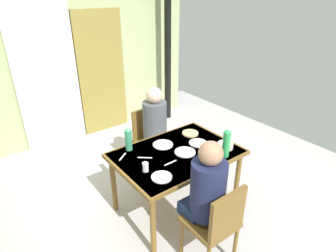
{
  "coord_description": "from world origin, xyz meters",
  "views": [
    {
      "loc": [
        -1.34,
        -2.14,
        2.28
      ],
      "look_at": [
        0.29,
        0.01,
        0.97
      ],
      "focal_mm": 30.52,
      "sensor_mm": 36.0,
      "label": 1
    }
  ],
  "objects_px": {
    "chair_far_diner": "(150,137)",
    "person_near_diner": "(207,188)",
    "water_bottle_green_near": "(226,144)",
    "chair_near_diner": "(216,223)",
    "water_bottle_green_far": "(128,139)",
    "person_far_diner": "(155,121)",
    "dining_table": "(177,158)",
    "serving_bowl_center": "(225,146)"
  },
  "relations": [
    {
      "from": "chair_far_diner",
      "to": "water_bottle_green_near",
      "type": "bearing_deg",
      "value": 97.56
    },
    {
      "from": "person_near_diner",
      "to": "water_bottle_green_far",
      "type": "distance_m",
      "value": 1.03
    },
    {
      "from": "person_near_diner",
      "to": "water_bottle_green_near",
      "type": "relative_size",
      "value": 2.46
    },
    {
      "from": "dining_table",
      "to": "person_far_diner",
      "type": "relative_size",
      "value": 1.67
    },
    {
      "from": "dining_table",
      "to": "person_far_diner",
      "type": "height_order",
      "value": "person_far_diner"
    },
    {
      "from": "chair_near_diner",
      "to": "chair_far_diner",
      "type": "xyz_separation_m",
      "value": [
        0.41,
        1.61,
        0.0
      ]
    },
    {
      "from": "chair_near_diner",
      "to": "water_bottle_green_far",
      "type": "distance_m",
      "value": 1.22
    },
    {
      "from": "water_bottle_green_far",
      "to": "chair_near_diner",
      "type": "bearing_deg",
      "value": -82.46
    },
    {
      "from": "person_near_diner",
      "to": "chair_near_diner",
      "type": "bearing_deg",
      "value": -90.0
    },
    {
      "from": "dining_table",
      "to": "chair_far_diner",
      "type": "distance_m",
      "value": 0.84
    },
    {
      "from": "chair_near_diner",
      "to": "person_near_diner",
      "type": "height_order",
      "value": "person_near_diner"
    },
    {
      "from": "person_near_diner",
      "to": "person_far_diner",
      "type": "distance_m",
      "value": 1.39
    },
    {
      "from": "person_far_diner",
      "to": "water_bottle_green_near",
      "type": "relative_size",
      "value": 2.46
    },
    {
      "from": "chair_near_diner",
      "to": "water_bottle_green_far",
      "type": "xyz_separation_m",
      "value": [
        -0.15,
        1.16,
        0.35
      ]
    },
    {
      "from": "person_far_diner",
      "to": "water_bottle_green_near",
      "type": "xyz_separation_m",
      "value": [
        0.15,
        -1.02,
        0.09
      ]
    },
    {
      "from": "dining_table",
      "to": "water_bottle_green_near",
      "type": "bearing_deg",
      "value": -45.67
    },
    {
      "from": "serving_bowl_center",
      "to": "chair_near_diner",
      "type": "bearing_deg",
      "value": -140.89
    },
    {
      "from": "chair_near_diner",
      "to": "water_bottle_green_far",
      "type": "height_order",
      "value": "water_bottle_green_far"
    },
    {
      "from": "person_near_diner",
      "to": "serving_bowl_center",
      "type": "bearing_deg",
      "value": 31.61
    },
    {
      "from": "dining_table",
      "to": "serving_bowl_center",
      "type": "xyz_separation_m",
      "value": [
        0.48,
        -0.24,
        0.1
      ]
    },
    {
      "from": "person_near_diner",
      "to": "person_far_diner",
      "type": "height_order",
      "value": "same"
    },
    {
      "from": "dining_table",
      "to": "chair_near_diner",
      "type": "xyz_separation_m",
      "value": [
        -0.21,
        -0.8,
        -0.15
      ]
    },
    {
      "from": "water_bottle_green_far",
      "to": "serving_bowl_center",
      "type": "xyz_separation_m",
      "value": [
        0.84,
        -0.6,
        -0.1
      ]
    },
    {
      "from": "person_far_diner",
      "to": "water_bottle_green_far",
      "type": "xyz_separation_m",
      "value": [
        -0.56,
        -0.31,
        0.07
      ]
    },
    {
      "from": "water_bottle_green_far",
      "to": "person_far_diner",
      "type": "bearing_deg",
      "value": 29.01
    },
    {
      "from": "chair_far_diner",
      "to": "person_near_diner",
      "type": "xyz_separation_m",
      "value": [
        -0.41,
        -1.47,
        0.28
      ]
    },
    {
      "from": "water_bottle_green_far",
      "to": "water_bottle_green_near",
      "type": "bearing_deg",
      "value": -44.83
    },
    {
      "from": "chair_far_diner",
      "to": "water_bottle_green_far",
      "type": "bearing_deg",
      "value": 38.56
    },
    {
      "from": "chair_near_diner",
      "to": "water_bottle_green_near",
      "type": "height_order",
      "value": "water_bottle_green_near"
    },
    {
      "from": "chair_far_diner",
      "to": "water_bottle_green_near",
      "type": "distance_m",
      "value": 1.23
    },
    {
      "from": "chair_near_diner",
      "to": "person_near_diner",
      "type": "distance_m",
      "value": 0.31
    },
    {
      "from": "chair_near_diner",
      "to": "person_far_diner",
      "type": "xyz_separation_m",
      "value": [
        0.41,
        1.47,
        0.28
      ]
    },
    {
      "from": "chair_near_diner",
      "to": "water_bottle_green_near",
      "type": "relative_size",
      "value": 2.78
    },
    {
      "from": "water_bottle_green_far",
      "to": "person_near_diner",
      "type": "bearing_deg",
      "value": -81.46
    },
    {
      "from": "person_far_diner",
      "to": "water_bottle_green_near",
      "type": "height_order",
      "value": "person_far_diner"
    },
    {
      "from": "person_far_diner",
      "to": "water_bottle_green_far",
      "type": "height_order",
      "value": "person_far_diner"
    },
    {
      "from": "person_near_diner",
      "to": "person_far_diner",
      "type": "relative_size",
      "value": 1.0
    },
    {
      "from": "water_bottle_green_far",
      "to": "chair_far_diner",
      "type": "bearing_deg",
      "value": 38.56
    },
    {
      "from": "dining_table",
      "to": "chair_far_diner",
      "type": "bearing_deg",
      "value": 76.33
    },
    {
      "from": "chair_far_diner",
      "to": "water_bottle_green_near",
      "type": "xyz_separation_m",
      "value": [
        0.15,
        -1.16,
        0.37
      ]
    },
    {
      "from": "person_near_diner",
      "to": "water_bottle_green_far",
      "type": "xyz_separation_m",
      "value": [
        -0.15,
        1.02,
        0.07
      ]
    },
    {
      "from": "chair_far_diner",
      "to": "water_bottle_green_far",
      "type": "relative_size",
      "value": 3.31
    }
  ]
}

